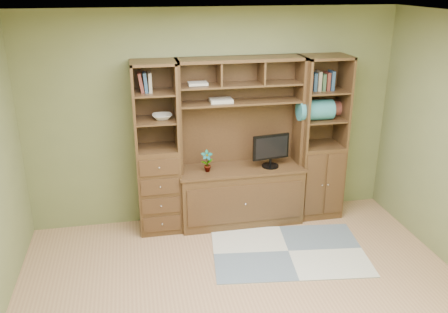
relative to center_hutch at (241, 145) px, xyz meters
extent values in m
cube|color=tan|center=(-0.28, -1.73, -1.02)|extent=(4.60, 4.10, 0.04)
cube|color=white|center=(-0.28, -1.73, 1.58)|extent=(4.60, 4.10, 0.04)
cube|color=olive|center=(-0.28, 0.27, 0.28)|extent=(4.50, 0.04, 2.60)
cube|color=#452D18|center=(0.00, 0.00, 0.00)|extent=(1.54, 0.53, 2.05)
cube|color=#452D18|center=(-1.00, 0.04, 0.00)|extent=(0.50, 0.45, 2.05)
cube|color=#452D18|center=(1.02, 0.04, 0.00)|extent=(0.55, 0.45, 2.05)
cube|color=#959A9A|center=(0.37, -0.81, -1.02)|extent=(1.82, 1.33, 0.01)
cube|color=black|center=(0.36, -0.03, -0.01)|extent=(0.49, 0.27, 0.57)
imported|color=#B06D3B|center=(-0.43, -0.03, -0.16)|extent=(0.14, 0.09, 0.27)
cube|color=#B6AF9C|center=(-0.23, 0.09, 0.54)|extent=(0.26, 0.19, 0.04)
imported|color=beige|center=(-0.92, 0.04, 0.39)|extent=(0.23, 0.23, 0.06)
cube|color=#2F747B|center=(0.91, -0.01, 0.39)|extent=(0.42, 0.24, 0.24)
cube|color=brown|center=(1.13, 0.12, 0.36)|extent=(0.33, 0.18, 0.18)
camera|label=1|loc=(-1.26, -5.20, 1.88)|focal=38.00mm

